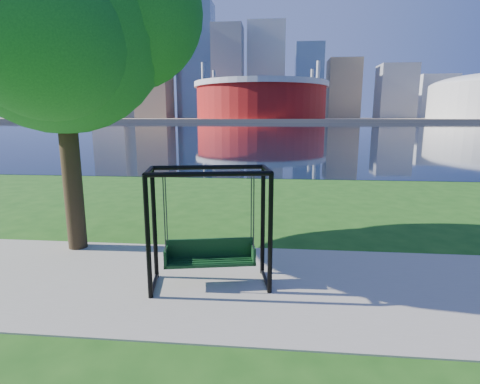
# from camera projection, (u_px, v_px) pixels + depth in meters

# --- Properties ---
(ground) EXTENTS (900.00, 900.00, 0.00)m
(ground) POSITION_uv_depth(u_px,v_px,m) (236.00, 274.00, 7.66)
(ground) COLOR #1E5114
(ground) RESTS_ON ground
(path) EXTENTS (120.00, 4.00, 0.03)m
(path) POSITION_uv_depth(u_px,v_px,m) (233.00, 284.00, 7.17)
(path) COLOR #9E937F
(path) RESTS_ON ground
(river) EXTENTS (900.00, 180.00, 0.02)m
(river) POSITION_uv_depth(u_px,v_px,m) (275.00, 128.00, 107.16)
(river) COLOR black
(river) RESTS_ON ground
(far_bank) EXTENTS (900.00, 228.00, 2.00)m
(far_bank) POSITION_uv_depth(u_px,v_px,m) (277.00, 119.00, 305.97)
(far_bank) COLOR #937F60
(far_bank) RESTS_ON ground
(stadium) EXTENTS (83.00, 83.00, 32.00)m
(stadium) POSITION_uv_depth(u_px,v_px,m) (261.00, 99.00, 235.06)
(stadium) COLOR maroon
(stadium) RESTS_ON far_bank
(skyline) EXTENTS (392.00, 66.00, 96.50)m
(skyline) POSITION_uv_depth(u_px,v_px,m) (272.00, 77.00, 312.56)
(skyline) COLOR gray
(skyline) RESTS_ON far_bank
(swing) EXTENTS (2.35, 1.36, 2.26)m
(swing) POSITION_uv_depth(u_px,v_px,m) (210.00, 230.00, 6.93)
(swing) COLOR black
(swing) RESTS_ON ground
(park_tree) EXTENTS (6.12, 5.53, 7.60)m
(park_tree) POSITION_uv_depth(u_px,v_px,m) (57.00, 18.00, 8.17)
(park_tree) COLOR black
(park_tree) RESTS_ON ground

